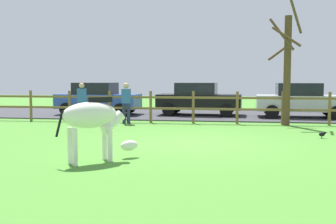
# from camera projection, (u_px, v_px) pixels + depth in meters

# --- Properties ---
(ground_plane) EXTENTS (60.00, 60.00, 0.00)m
(ground_plane) POSITION_uv_depth(u_px,v_px,m) (194.00, 143.00, 11.29)
(ground_plane) COLOR #47842D
(parking_asphalt) EXTENTS (28.00, 7.40, 0.05)m
(parking_asphalt) POSITION_uv_depth(u_px,v_px,m) (210.00, 114.00, 20.45)
(parking_asphalt) COLOR #38383D
(parking_asphalt) RESTS_ON ground_plane
(paddock_fence) EXTENTS (21.17, 0.11, 1.30)m
(paddock_fence) POSITION_uv_depth(u_px,v_px,m) (193.00, 105.00, 16.23)
(paddock_fence) COLOR brown
(paddock_fence) RESTS_ON ground_plane
(bare_tree) EXTENTS (1.28, 1.48, 4.76)m
(bare_tree) POSITION_uv_depth(u_px,v_px,m) (287.00, 66.00, 15.37)
(bare_tree) COLOR #513A23
(bare_tree) RESTS_ON ground_plane
(zebra) EXTENTS (1.55, 1.45, 1.41)m
(zebra) POSITION_uv_depth(u_px,v_px,m) (94.00, 120.00, 8.67)
(zebra) COLOR white
(zebra) RESTS_ON ground_plane
(crow_on_grass) EXTENTS (0.21, 0.10, 0.20)m
(crow_on_grass) POSITION_uv_depth(u_px,v_px,m) (322.00, 134.00, 12.18)
(crow_on_grass) COLOR black
(crow_on_grass) RESTS_ON ground_plane
(parked_car_blue) EXTENTS (4.05, 1.99, 1.56)m
(parked_car_blue) POSITION_uv_depth(u_px,v_px,m) (98.00, 98.00, 19.79)
(parked_car_blue) COLOR #2D4CAD
(parked_car_blue) RESTS_ON parking_asphalt
(parked_car_silver) EXTENTS (4.05, 1.97, 1.56)m
(parked_car_silver) POSITION_uv_depth(u_px,v_px,m) (301.00, 100.00, 18.23)
(parked_car_silver) COLOR #B7BABF
(parked_car_silver) RESTS_ON parking_asphalt
(parked_car_black) EXTENTS (4.09, 2.07, 1.56)m
(parked_car_black) POSITION_uv_depth(u_px,v_px,m) (199.00, 99.00, 19.39)
(parked_car_black) COLOR black
(parked_car_black) RESTS_ON parking_asphalt
(visitor_left_of_tree) EXTENTS (0.40, 0.30, 1.64)m
(visitor_left_of_tree) POSITION_uv_depth(u_px,v_px,m) (82.00, 101.00, 16.20)
(visitor_left_of_tree) COLOR #232847
(visitor_left_of_tree) RESTS_ON ground_plane
(visitor_right_of_tree) EXTENTS (0.39, 0.27, 1.64)m
(visitor_right_of_tree) POSITION_uv_depth(u_px,v_px,m) (126.00, 101.00, 16.06)
(visitor_right_of_tree) COLOR #232847
(visitor_right_of_tree) RESTS_ON ground_plane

